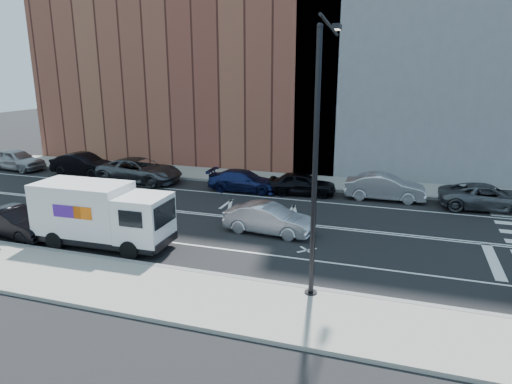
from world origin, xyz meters
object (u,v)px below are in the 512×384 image
Objects in this scene: far_parked_b at (83,165)px; driving_sedan at (269,219)px; fedex_van at (101,214)px; far_parked_a at (17,160)px.

far_parked_b is 18.23m from driving_sedan.
fedex_van is at bearing -134.76° from far_parked_b.
far_parked_b is at bearing 70.47° from driving_sedan.
fedex_van is 1.26× the size of far_parked_b.
fedex_van is 7.69m from driving_sedan.
driving_sedan is (6.57, 3.90, -0.78)m from fedex_van.
far_parked_a is 24.07m from driving_sedan.
far_parked_a is 0.96× the size of far_parked_b.
driving_sedan is at bearing -102.17° from far_parked_a.
fedex_van is 15.22m from far_parked_b.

